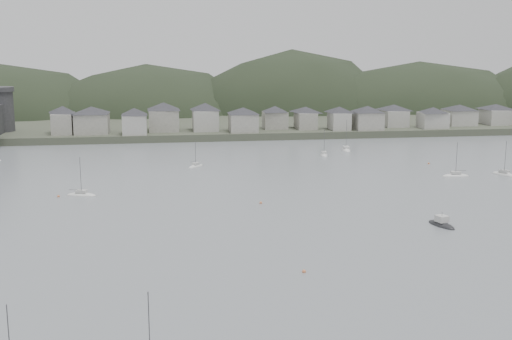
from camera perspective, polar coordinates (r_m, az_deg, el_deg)
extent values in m
plane|color=slate|center=(101.57, 6.44, -11.27)|extent=(900.00, 900.00, 0.00)
cube|color=#383D2D|center=(388.30, -4.87, 5.40)|extent=(900.00, 250.00, 3.00)
ellipsoid|color=black|center=(375.85, -21.73, 2.70)|extent=(138.98, 92.48, 81.13)
ellipsoid|color=black|center=(366.87, -9.65, 3.16)|extent=(132.08, 90.41, 79.74)
ellipsoid|color=black|center=(374.94, 3.15, 3.05)|extent=(133.88, 88.37, 101.41)
ellipsoid|color=black|center=(392.14, 14.16, 3.42)|extent=(165.81, 81.78, 82.55)
cylinder|color=#2D2D2F|center=(293.75, -21.80, 4.88)|extent=(10.00, 10.00, 17.00)
cube|color=gray|center=(277.37, -16.85, 4.00)|extent=(8.34, 12.91, 8.59)
pyramid|color=#26252A|center=(276.78, -16.92, 5.19)|extent=(15.78, 15.78, 3.01)
cube|color=gray|center=(275.30, -14.46, 4.05)|extent=(13.68, 13.35, 8.36)
pyramid|color=#26252A|center=(274.73, -14.52, 5.22)|extent=(20.07, 20.07, 2.93)
cube|color=#9C9A93|center=(268.80, -10.80, 4.02)|extent=(9.78, 10.20, 8.08)
pyramid|color=#26252A|center=(268.22, -10.84, 5.17)|extent=(14.83, 14.83, 2.83)
cube|color=gray|center=(278.10, -8.24, 4.43)|extent=(12.59, 13.33, 9.09)
pyramid|color=#26252A|center=(277.49, -8.28, 5.68)|extent=(19.24, 19.24, 3.18)
cube|color=#9C9A93|center=(277.24, -4.55, 4.46)|extent=(10.74, 12.17, 8.87)
pyramid|color=#26252A|center=(276.64, -4.57, 5.69)|extent=(17.01, 17.01, 3.10)
cube|color=gray|center=(272.36, -1.15, 4.25)|extent=(11.63, 12.09, 7.69)
pyramid|color=#26252A|center=(271.81, -1.16, 5.34)|extent=(17.61, 17.61, 2.69)
cube|color=gray|center=(283.23, 1.70, 4.48)|extent=(10.37, 9.35, 7.44)
pyramid|color=#26252A|center=(282.71, 1.71, 5.49)|extent=(14.65, 14.65, 2.60)
cube|color=gray|center=(283.59, 4.46, 4.44)|extent=(8.24, 12.20, 7.22)
pyramid|color=#26252A|center=(283.09, 4.47, 5.42)|extent=(15.17, 15.17, 2.53)
cube|color=#9C9A93|center=(281.99, 7.45, 4.37)|extent=(8.06, 10.91, 7.46)
pyramid|color=#26252A|center=(281.48, 7.48, 5.38)|extent=(14.08, 14.08, 2.61)
cube|color=gray|center=(284.21, 9.93, 4.37)|extent=(11.73, 11.78, 7.66)
pyramid|color=#26252A|center=(283.68, 9.97, 5.40)|extent=(17.46, 17.46, 2.68)
cube|color=#9C9A93|center=(298.75, 12.22, 4.56)|extent=(10.19, 13.02, 7.33)
pyramid|color=#26252A|center=(298.26, 12.26, 5.50)|extent=(17.23, 17.23, 2.57)
cube|color=#9C9A93|center=(296.31, 15.53, 4.32)|extent=(11.70, 9.81, 6.88)
pyramid|color=#26252A|center=(295.85, 15.58, 5.21)|extent=(15.97, 15.97, 2.41)
cube|color=#9C9A93|center=(311.41, 17.72, 4.51)|extent=(12.83, 12.48, 7.00)
pyramid|color=#26252A|center=(310.97, 17.77, 5.37)|extent=(18.79, 18.79, 2.45)
cube|color=#9C9A93|center=(320.37, 20.63, 4.49)|extent=(11.07, 13.50, 6.97)
pyramid|color=#26252A|center=(319.94, 20.68, 5.33)|extent=(18.25, 18.25, 2.44)
ellipsoid|color=silver|center=(209.17, -5.42, 0.31)|extent=(6.07, 6.32, 1.33)
cube|color=#B9B9B4|center=(209.00, -5.42, 0.57)|extent=(2.65, 2.70, 0.70)
cylinder|color=#3F3F42|center=(208.43, -5.44, 1.48)|extent=(0.12, 0.12, 8.31)
cylinder|color=#3F3F42|center=(209.72, -5.66, 0.76)|extent=(2.10, 2.26, 0.10)
ellipsoid|color=silver|center=(201.70, 17.42, -0.54)|extent=(8.35, 3.13, 1.64)
cube|color=#B9B9B4|center=(201.49, 17.44, -0.22)|extent=(2.98, 1.98, 0.70)
cylinder|color=#3F3F42|center=(200.77, 17.51, 0.94)|extent=(0.12, 0.12, 10.26)
cylinder|color=#3F3F42|center=(202.12, 17.81, -0.05)|extent=(3.69, 0.33, 0.10)
ellipsoid|color=silver|center=(208.84, 21.32, -0.41)|extent=(5.84, 8.62, 1.65)
cube|color=#B9B9B4|center=(208.64, 21.34, -0.10)|extent=(2.86, 3.39, 0.70)
cylinder|color=#3F3F42|center=(207.94, 21.42, 1.03)|extent=(0.12, 0.12, 10.33)
cylinder|color=#3F3F42|center=(207.08, 21.39, -0.03)|extent=(1.63, 3.43, 0.10)
ellipsoid|color=silver|center=(173.65, -15.34, -2.21)|extent=(8.43, 4.86, 1.61)
cube|color=#B9B9B4|center=(173.41, -15.36, -1.86)|extent=(3.21, 2.53, 0.70)
cylinder|color=#3F3F42|center=(172.59, -15.42, -0.54)|extent=(0.12, 0.12, 10.03)
cylinder|color=#3F3F42|center=(173.05, -15.83, -1.72)|extent=(3.48, 1.18, 0.10)
ellipsoid|color=silver|center=(231.63, 6.10, 1.33)|extent=(3.70, 7.79, 1.50)
cube|color=#B9B9B4|center=(231.46, 6.11, 1.58)|extent=(2.09, 2.87, 0.70)
cylinder|color=#3F3F42|center=(230.88, 6.13, 2.51)|extent=(0.12, 0.12, 9.36)
cylinder|color=#3F3F42|center=(232.57, 5.97, 1.77)|extent=(0.70, 3.33, 0.10)
ellipsoid|color=silver|center=(243.91, 8.05, 1.76)|extent=(4.00, 9.47, 1.84)
cube|color=#B9B9B4|center=(243.72, 8.06, 2.04)|extent=(2.38, 3.43, 0.70)
cylinder|color=#3F3F42|center=(243.06, 8.09, 3.13)|extent=(0.12, 0.12, 11.48)
cylinder|color=#3F3F42|center=(245.14, 7.91, 2.23)|extent=(0.58, 4.12, 0.10)
cylinder|color=#3F3F42|center=(78.82, -9.53, -14.04)|extent=(0.12, 0.12, 9.91)
ellipsoid|color=black|center=(145.35, 16.26, -4.78)|extent=(4.90, 8.41, 1.74)
cube|color=#B9B9B4|center=(144.96, 16.29, -4.20)|extent=(2.78, 2.89, 1.40)
cylinder|color=#3F3F42|center=(144.74, 16.31, -3.86)|extent=(0.10, 0.10, 1.20)
sphere|color=#D27546|center=(220.95, 15.20, 0.57)|extent=(0.70, 0.70, 0.70)
sphere|color=#D27546|center=(173.93, -17.26, -2.26)|extent=(0.70, 0.70, 0.70)
sphere|color=#D27546|center=(111.79, 4.32, -9.04)|extent=(0.70, 0.70, 0.70)
sphere|color=#D27546|center=(159.15, 0.43, -2.96)|extent=(0.70, 0.70, 0.70)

